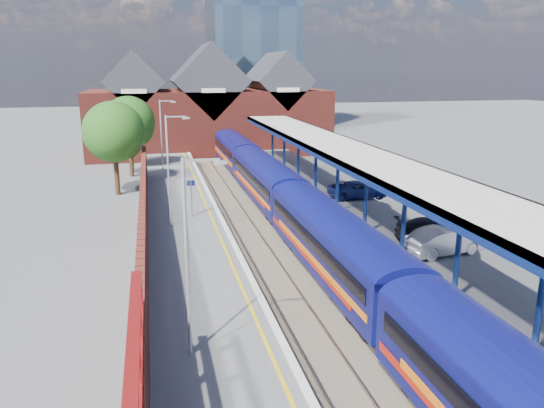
{
  "coord_description": "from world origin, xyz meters",
  "views": [
    {
      "loc": [
        -7.46,
        -10.95,
        10.79
      ],
      "look_at": [
        -0.36,
        19.98,
        2.6
      ],
      "focal_mm": 35.0,
      "sensor_mm": 36.0,
      "label": 1
    }
  ],
  "objects_px": {
    "lamp_post_d": "(163,134)",
    "platform_sign": "(191,192)",
    "parked_car_blue": "(358,189)",
    "parked_car_silver": "(444,241)",
    "lamp_post_c": "(170,164)",
    "lamp_post_b": "(190,247)",
    "parked_car_dark": "(438,231)",
    "train": "(293,203)"
  },
  "relations": [
    {
      "from": "train",
      "to": "platform_sign",
      "type": "distance_m",
      "value": 6.88
    },
    {
      "from": "lamp_post_c",
      "to": "lamp_post_d",
      "type": "xyz_separation_m",
      "value": [
        0.0,
        16.0,
        0.0
      ]
    },
    {
      "from": "parked_car_silver",
      "to": "lamp_post_d",
      "type": "bearing_deg",
      "value": 18.55
    },
    {
      "from": "lamp_post_c",
      "to": "parked_car_blue",
      "type": "distance_m",
      "value": 15.38
    },
    {
      "from": "lamp_post_d",
      "to": "parked_car_dark",
      "type": "height_order",
      "value": "lamp_post_d"
    },
    {
      "from": "lamp_post_d",
      "to": "parked_car_silver",
      "type": "height_order",
      "value": "lamp_post_d"
    },
    {
      "from": "lamp_post_b",
      "to": "parked_car_dark",
      "type": "relative_size",
      "value": 1.44
    },
    {
      "from": "lamp_post_d",
      "to": "parked_car_blue",
      "type": "bearing_deg",
      "value": -38.89
    },
    {
      "from": "lamp_post_c",
      "to": "parked_car_dark",
      "type": "height_order",
      "value": "lamp_post_c"
    },
    {
      "from": "parked_car_dark",
      "to": "platform_sign",
      "type": "bearing_deg",
      "value": 70.6
    },
    {
      "from": "train",
      "to": "parked_car_dark",
      "type": "relative_size",
      "value": 13.59
    },
    {
      "from": "lamp_post_c",
      "to": "parked_car_silver",
      "type": "xyz_separation_m",
      "value": [
        13.99,
        -8.62,
        -3.25
      ]
    },
    {
      "from": "lamp_post_b",
      "to": "lamp_post_c",
      "type": "xyz_separation_m",
      "value": [
        0.0,
        16.0,
        0.0
      ]
    },
    {
      "from": "lamp_post_c",
      "to": "parked_car_blue",
      "type": "xyz_separation_m",
      "value": [
        14.35,
        4.43,
        -3.34
      ]
    },
    {
      "from": "platform_sign",
      "to": "parked_car_blue",
      "type": "distance_m",
      "value": 13.25
    },
    {
      "from": "lamp_post_b",
      "to": "parked_car_silver",
      "type": "height_order",
      "value": "lamp_post_b"
    },
    {
      "from": "lamp_post_b",
      "to": "lamp_post_d",
      "type": "height_order",
      "value": "same"
    },
    {
      "from": "train",
      "to": "parked_car_dark",
      "type": "xyz_separation_m",
      "value": [
        6.87,
        -6.56,
        -0.42
      ]
    },
    {
      "from": "lamp_post_d",
      "to": "parked_car_blue",
      "type": "relative_size",
      "value": 1.48
    },
    {
      "from": "parked_car_blue",
      "to": "parked_car_silver",
      "type": "bearing_deg",
      "value": 179.47
    },
    {
      "from": "platform_sign",
      "to": "lamp_post_c",
      "type": "bearing_deg",
      "value": -124.26
    },
    {
      "from": "lamp_post_d",
      "to": "train",
      "type": "bearing_deg",
      "value": -64.13
    },
    {
      "from": "parked_car_silver",
      "to": "parked_car_dark",
      "type": "bearing_deg",
      "value": -32.67
    },
    {
      "from": "platform_sign",
      "to": "parked_car_blue",
      "type": "bearing_deg",
      "value": 10.58
    },
    {
      "from": "train",
      "to": "parked_car_silver",
      "type": "height_order",
      "value": "train"
    },
    {
      "from": "platform_sign",
      "to": "parked_car_blue",
      "type": "xyz_separation_m",
      "value": [
        12.99,
        2.43,
        -1.04
      ]
    },
    {
      "from": "lamp_post_b",
      "to": "lamp_post_c",
      "type": "relative_size",
      "value": 1.0
    },
    {
      "from": "lamp_post_d",
      "to": "parked_car_silver",
      "type": "relative_size",
      "value": 1.56
    },
    {
      "from": "parked_car_silver",
      "to": "parked_car_dark",
      "type": "distance_m",
      "value": 2.0
    },
    {
      "from": "lamp_post_d",
      "to": "platform_sign",
      "type": "bearing_deg",
      "value": -84.44
    },
    {
      "from": "lamp_post_b",
      "to": "lamp_post_d",
      "type": "xyz_separation_m",
      "value": [
        0.0,
        32.0,
        0.0
      ]
    },
    {
      "from": "parked_car_silver",
      "to": "parked_car_dark",
      "type": "xyz_separation_m",
      "value": [
        0.73,
        1.86,
        -0.04
      ]
    },
    {
      "from": "lamp_post_b",
      "to": "parked_car_dark",
      "type": "xyz_separation_m",
      "value": [
        14.73,
        9.24,
        -3.29
      ]
    },
    {
      "from": "parked_car_blue",
      "to": "lamp_post_d",
      "type": "bearing_deg",
      "value": 52.14
    },
    {
      "from": "platform_sign",
      "to": "parked_car_silver",
      "type": "xyz_separation_m",
      "value": [
        12.63,
        -10.62,
        -0.95
      ]
    },
    {
      "from": "lamp_post_c",
      "to": "parked_car_blue",
      "type": "height_order",
      "value": "lamp_post_c"
    },
    {
      "from": "parked_car_blue",
      "to": "parked_car_dark",
      "type": "bearing_deg",
      "value": -177.02
    },
    {
      "from": "lamp_post_c",
      "to": "parked_car_silver",
      "type": "height_order",
      "value": "lamp_post_c"
    },
    {
      "from": "lamp_post_b",
      "to": "platform_sign",
      "type": "height_order",
      "value": "lamp_post_b"
    },
    {
      "from": "parked_car_silver",
      "to": "platform_sign",
      "type": "bearing_deg",
      "value": 38.89
    },
    {
      "from": "train",
      "to": "lamp_post_d",
      "type": "distance_m",
      "value": 18.23
    },
    {
      "from": "lamp_post_c",
      "to": "parked_car_blue",
      "type": "bearing_deg",
      "value": 17.14
    }
  ]
}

